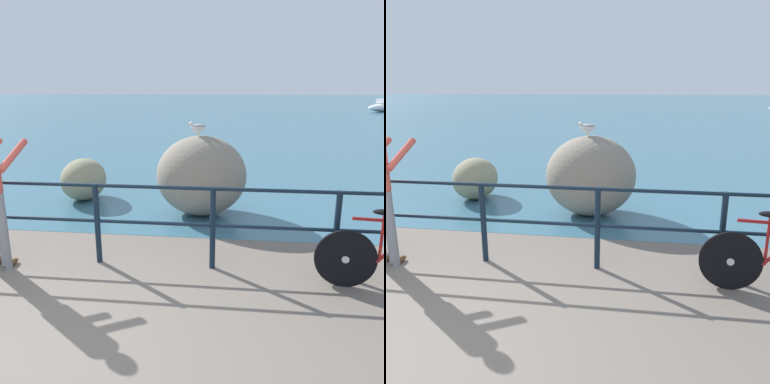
# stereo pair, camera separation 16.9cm
# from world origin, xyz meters

# --- Properties ---
(ground_plane) EXTENTS (120.00, 120.00, 0.10)m
(ground_plane) POSITION_xyz_m (0.00, 20.00, -0.05)
(ground_plane) COLOR #6B6056
(sea_surface) EXTENTS (120.00, 90.00, 0.01)m
(sea_surface) POSITION_xyz_m (0.00, 48.03, 0.00)
(sea_surface) COLOR #38667A
(sea_surface) RESTS_ON ground_plane
(promenade_railing) EXTENTS (8.63, 0.07, 1.02)m
(promenade_railing) POSITION_xyz_m (0.00, 2.08, 0.64)
(promenade_railing) COLOR black
(promenade_railing) RESTS_ON ground_plane
(breakwater_boulder_main) EXTENTS (1.53, 1.36, 1.36)m
(breakwater_boulder_main) POSITION_xyz_m (1.09, 4.16, 0.68)
(breakwater_boulder_main) COLOR gray
(breakwater_boulder_main) RESTS_ON ground
(breakwater_boulder_left) EXTENTS (0.83, 1.08, 0.80)m
(breakwater_boulder_left) POSITION_xyz_m (-1.26, 4.81, 0.40)
(breakwater_boulder_left) COLOR gray
(breakwater_boulder_left) RESTS_ON ground
(seagull) EXTENTS (0.33, 0.23, 0.23)m
(seagull) POSITION_xyz_m (1.03, 4.20, 1.50)
(seagull) COLOR gold
(seagull) RESTS_ON breakwater_boulder_main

